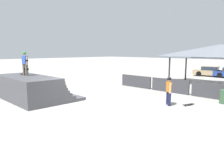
{
  "coord_description": "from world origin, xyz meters",
  "views": [
    {
      "loc": [
        10.68,
        -7.43,
        3.23
      ],
      "look_at": [
        -0.42,
        3.41,
        0.87
      ],
      "focal_mm": 35.0,
      "sensor_mm": 36.0,
      "label": 1
    }
  ],
  "objects_px": {
    "bystander_walking": "(169,89)",
    "parked_car_tan": "(211,72)",
    "skateboard_on_deck": "(23,74)",
    "skater_on_deck": "(25,62)",
    "trash_bin": "(224,97)",
    "skateboard_on_ground": "(188,104)"
  },
  "relations": [
    {
      "from": "parked_car_tan",
      "to": "skater_on_deck",
      "type": "bearing_deg",
      "value": -109.26
    },
    {
      "from": "skater_on_deck",
      "to": "bystander_walking",
      "type": "height_order",
      "value": "skater_on_deck"
    },
    {
      "from": "skateboard_on_deck",
      "to": "trash_bin",
      "type": "bearing_deg",
      "value": 37.75
    },
    {
      "from": "skateboard_on_deck",
      "to": "trash_bin",
      "type": "xyz_separation_m",
      "value": [
        10.44,
        8.06,
        -1.21
      ]
    },
    {
      "from": "bystander_walking",
      "to": "trash_bin",
      "type": "height_order",
      "value": "bystander_walking"
    },
    {
      "from": "skater_on_deck",
      "to": "trash_bin",
      "type": "height_order",
      "value": "skater_on_deck"
    },
    {
      "from": "trash_bin",
      "to": "parked_car_tan",
      "type": "bearing_deg",
      "value": 114.36
    },
    {
      "from": "parked_car_tan",
      "to": "skateboard_on_ground",
      "type": "bearing_deg",
      "value": -82.69
    },
    {
      "from": "bystander_walking",
      "to": "skateboard_on_ground",
      "type": "bearing_deg",
      "value": -94.19
    },
    {
      "from": "skateboard_on_deck",
      "to": "parked_car_tan",
      "type": "height_order",
      "value": "skateboard_on_deck"
    },
    {
      "from": "skater_on_deck",
      "to": "bystander_walking",
      "type": "xyz_separation_m",
      "value": [
        7.83,
        5.27,
        -1.5
      ]
    },
    {
      "from": "bystander_walking",
      "to": "parked_car_tan",
      "type": "xyz_separation_m",
      "value": [
        -4.3,
        17.12,
        -0.4
      ]
    },
    {
      "from": "skater_on_deck",
      "to": "trash_bin",
      "type": "xyz_separation_m",
      "value": [
        10.0,
        8.08,
        -2.08
      ]
    },
    {
      "from": "bystander_walking",
      "to": "skater_on_deck",
      "type": "bearing_deg",
      "value": 77.92
    },
    {
      "from": "trash_bin",
      "to": "parked_car_tan",
      "type": "xyz_separation_m",
      "value": [
        -6.48,
        14.31,
        0.18
      ]
    },
    {
      "from": "trash_bin",
      "to": "parked_car_tan",
      "type": "distance_m",
      "value": 15.71
    },
    {
      "from": "bystander_walking",
      "to": "parked_car_tan",
      "type": "bearing_deg",
      "value": -31.92
    },
    {
      "from": "skateboard_on_deck",
      "to": "parked_car_tan",
      "type": "relative_size",
      "value": 0.19
    },
    {
      "from": "bystander_walking",
      "to": "skateboard_on_ground",
      "type": "relative_size",
      "value": 2.03
    },
    {
      "from": "skateboard_on_ground",
      "to": "trash_bin",
      "type": "xyz_separation_m",
      "value": [
        1.29,
        2.02,
        0.37
      ]
    },
    {
      "from": "skateboard_on_deck",
      "to": "bystander_walking",
      "type": "height_order",
      "value": "bystander_walking"
    },
    {
      "from": "bystander_walking",
      "to": "skateboard_on_deck",
      "type": "bearing_deg",
      "value": 76.4
    }
  ]
}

